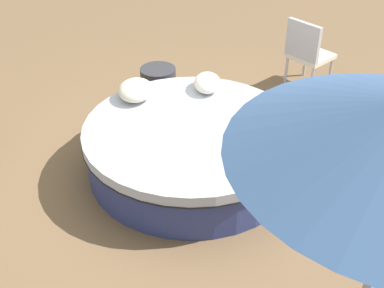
{
  "coord_description": "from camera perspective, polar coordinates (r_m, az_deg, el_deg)",
  "views": [
    {
      "loc": [
        4.51,
        0.07,
        3.41
      ],
      "look_at": [
        0.0,
        0.0,
        0.33
      ],
      "focal_mm": 47.86,
      "sensor_mm": 36.0,
      "label": 1
    }
  ],
  "objects": [
    {
      "name": "round_bed",
      "position": [
        5.49,
        0.0,
        -0.41
      ],
      "size": [
        2.31,
        2.31,
        0.54
      ],
      "color": "navy",
      "rests_on": "ground_plane"
    },
    {
      "name": "throw_pillow_0",
      "position": [
        5.61,
        8.3,
        4.19
      ],
      "size": [
        0.47,
        0.34,
        0.16
      ],
      "primitive_type": "ellipsoid",
      "color": "beige",
      "rests_on": "round_bed"
    },
    {
      "name": "patio_chair",
      "position": [
        7.19,
        12.69,
        10.16
      ],
      "size": [
        0.72,
        0.72,
        0.98
      ],
      "rotation": [
        0.0,
        0.0,
        0.75
      ],
      "color": "#B7B7BC",
      "rests_on": "ground_plane"
    },
    {
      "name": "throw_pillow_1",
      "position": [
        6.01,
        1.72,
        6.85
      ],
      "size": [
        0.45,
        0.31,
        0.18
      ],
      "primitive_type": "ellipsoid",
      "color": "silver",
      "rests_on": "round_bed"
    },
    {
      "name": "ground_plane",
      "position": [
        5.65,
        0.0,
        -2.74
      ],
      "size": [
        16.0,
        16.0,
        0.0
      ],
      "primitive_type": "plane",
      "color": "brown"
    },
    {
      "name": "throw_pillow_2",
      "position": [
        5.87,
        -6.29,
        6.01
      ],
      "size": [
        0.5,
        0.4,
        0.19
      ],
      "primitive_type": "ellipsoid",
      "color": "beige",
      "rests_on": "round_bed"
    },
    {
      "name": "side_table",
      "position": [
        6.93,
        -3.77,
        6.81
      ],
      "size": [
        0.48,
        0.48,
        0.42
      ],
      "primitive_type": "cylinder",
      "color": "#333338",
      "rests_on": "ground_plane"
    }
  ]
}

